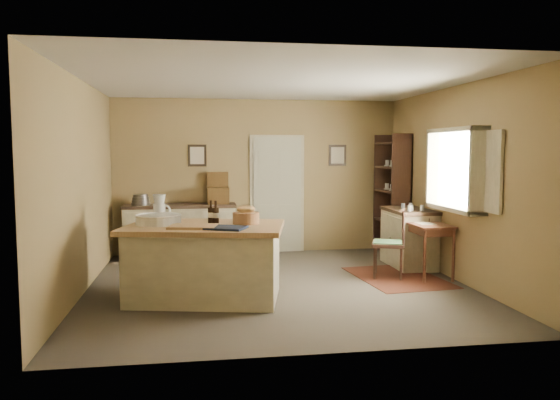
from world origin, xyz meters
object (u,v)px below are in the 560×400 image
(writing_desk, at_px, (428,231))
(shelving_unit, at_px, (394,194))
(sideboard, at_px, (181,229))
(right_cabinet, at_px, (409,237))
(work_island, at_px, (204,260))
(desk_chair, at_px, (388,244))

(writing_desk, distance_m, shelving_unit, 1.83)
(writing_desk, bearing_deg, sideboard, 150.69)
(shelving_unit, bearing_deg, right_cabinet, -98.19)
(work_island, bearing_deg, right_cabinet, 35.93)
(work_island, distance_m, sideboard, 2.72)
(desk_chair, xyz_separation_m, right_cabinet, (0.58, 0.68, -0.02))
(writing_desk, bearing_deg, desk_chair, 176.87)
(shelving_unit, bearing_deg, sideboard, 176.90)
(sideboard, xyz_separation_m, desk_chair, (2.96, -1.96, -0.00))
(sideboard, height_order, right_cabinet, sideboard)
(right_cabinet, bearing_deg, shelving_unit, 81.81)
(right_cabinet, bearing_deg, writing_desk, -89.99)
(sideboard, bearing_deg, writing_desk, -29.31)
(right_cabinet, relative_size, shelving_unit, 0.51)
(writing_desk, height_order, right_cabinet, right_cabinet)
(sideboard, relative_size, right_cabinet, 1.76)
(sideboard, bearing_deg, desk_chair, -33.45)
(work_island, height_order, shelving_unit, shelving_unit)
(work_island, distance_m, desk_chair, 2.71)
(sideboard, bearing_deg, right_cabinet, -19.80)
(work_island, height_order, writing_desk, work_island)
(desk_chair, height_order, shelving_unit, shelving_unit)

